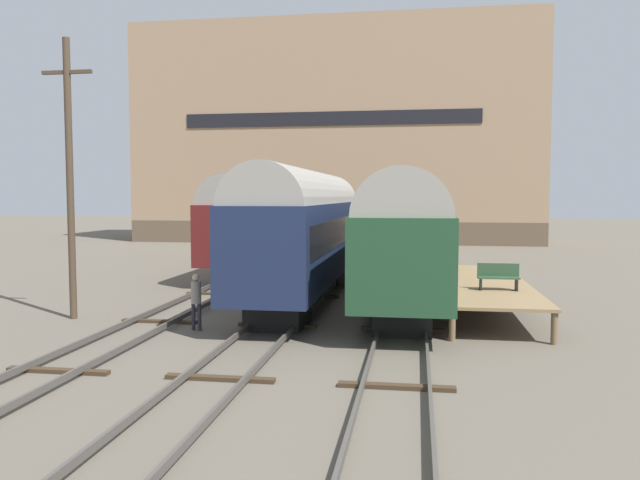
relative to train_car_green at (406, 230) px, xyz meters
name	(u,v)px	position (x,y,z in m)	size (l,w,h in m)	color
ground_plane	(295,310)	(-4.06, -2.76, -2.89)	(200.00, 200.00, 0.00)	#60594C
track_left	(191,303)	(-8.12, -2.76, -2.75)	(2.60, 60.00, 0.26)	#4C4742
track_middle	(295,306)	(-4.06, -2.76, -2.75)	(2.60, 60.00, 0.26)	#4C4742
track_right	(404,309)	(0.00, -2.76, -2.75)	(2.60, 60.00, 0.26)	#4C4742
train_car_green	(406,230)	(0.00, 0.00, 0.00)	(3.04, 17.44, 5.10)	black
train_car_maroon	(271,217)	(-8.12, 10.50, 0.11)	(3.08, 18.33, 5.29)	black
train_car_navy	(306,226)	(-4.06, -0.49, 0.15)	(2.84, 15.53, 5.31)	black
station_platform	(483,284)	(2.91, -1.40, -1.94)	(3.18, 11.31, 1.03)	#8C704C
bench	(498,276)	(3.20, -3.44, -1.37)	(1.40, 0.40, 0.91)	#2D4C33
person_worker	(196,296)	(-6.48, -6.65, -1.80)	(0.32, 0.32, 1.80)	#282833
utility_pole	(70,175)	(-11.36, -5.52, 2.07)	(1.80, 0.24, 9.60)	#473828
warehouse_building	(337,136)	(-7.20, 34.10, 7.09)	(37.03, 10.46, 19.95)	brown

